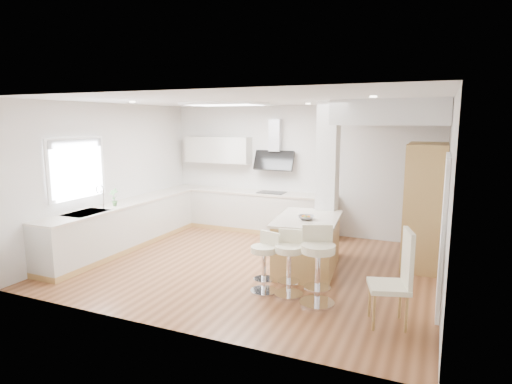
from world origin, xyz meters
The scene contains 18 objects.
ground centered at (0.00, 0.00, 0.00)m, with size 6.00×6.00×0.00m, color brown.
ceiling centered at (0.00, 0.00, 0.00)m, with size 6.00×5.00×0.02m, color silver.
wall_back centered at (0.00, 2.50, 1.40)m, with size 6.00×0.04×2.80m, color silver.
wall_left centered at (-3.00, 0.00, 1.40)m, with size 0.04×5.00×2.80m, color silver.
wall_right centered at (3.00, 0.00, 1.40)m, with size 0.04×5.00×2.80m, color silver.
skylight centered at (-0.79, 0.60, 2.77)m, with size 4.10×2.10×0.06m.
window_left centered at (-2.96, -0.90, 1.69)m, with size 0.06×1.28×1.07m.
doorway_right centered at (2.97, -0.60, 1.00)m, with size 0.05×1.00×2.10m.
counter_left centered at (-2.70, 0.23, 0.46)m, with size 0.63×4.50×1.35m.
counter_back centered at (-0.91, 2.22, 0.70)m, with size 3.62×0.63×2.50m.
pillar centered at (1.05, 0.95, 1.40)m, with size 0.35×0.35×2.80m.
soffit centered at (2.10, 1.40, 2.60)m, with size 1.78×2.20×0.40m.
oven_column centered at (2.68, 1.23, 1.05)m, with size 0.63×1.21×2.10m.
peninsula centered at (0.94, 0.14, 0.46)m, with size 1.14×1.59×0.97m.
bar_stool_a centered at (0.63, -0.97, 0.49)m, with size 0.49×0.49×0.88m.
bar_stool_b centered at (1.00, -0.93, 0.52)m, with size 0.48×0.48×0.93m.
bar_stool_c centered at (1.45, -1.07, 0.60)m, with size 0.62×0.62×1.07m.
dining_chair centered at (2.50, -1.29, 0.64)m, with size 0.57×0.57×1.20m.
Camera 1 is at (2.88, -6.47, 2.47)m, focal length 30.00 mm.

